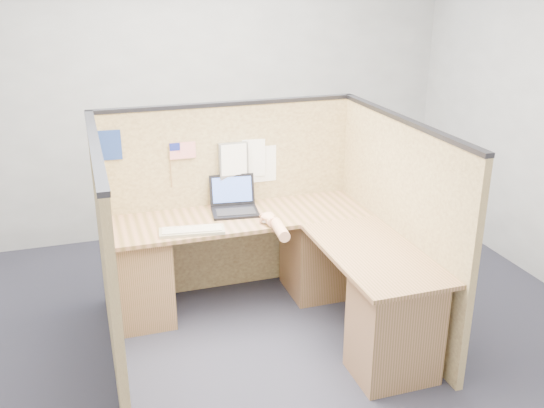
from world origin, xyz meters
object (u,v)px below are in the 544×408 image
object	(u,v)px
l_desk	(280,276)
mouse	(268,220)
laptop	(233,203)
keyboard	(192,231)

from	to	relation	value
l_desk	mouse	bearing A→B (deg)	97.86
laptop	mouse	size ratio (longest dim) A/B	3.13
l_desk	laptop	xyz separation A→B (m)	(-0.20, 0.52, 0.40)
keyboard	mouse	xyz separation A→B (m)	(0.56, 0.00, 0.01)
mouse	laptop	bearing A→B (deg)	117.99
keyboard	mouse	distance (m)	0.56
l_desk	mouse	world-z (taller)	mouse
keyboard	laptop	bearing A→B (deg)	48.86
laptop	mouse	world-z (taller)	laptop
l_desk	keyboard	size ratio (longest dim) A/B	4.15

